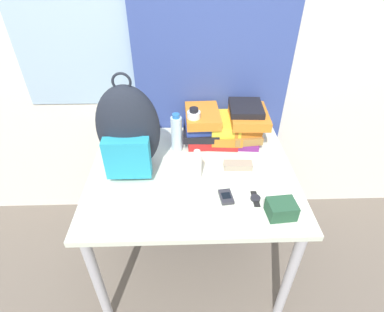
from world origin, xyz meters
TOP-DOWN VIEW (x-y plane):
  - wall_back at (-0.00, 0.97)m, footprint 6.00×0.06m
  - curtain_blue at (0.13, 0.92)m, footprint 0.91×0.04m
  - desk at (0.00, 0.44)m, footprint 1.08×0.89m
  - backpack at (-0.31, 0.49)m, footprint 0.31×0.25m
  - book_stack_left at (0.07, 0.74)m, footprint 0.21×0.27m
  - book_stack_center at (0.21, 0.74)m, footprint 0.21×0.27m
  - book_stack_right at (0.32, 0.74)m, footprint 0.23×0.29m
  - water_bottle at (-0.08, 0.65)m, footprint 0.06×0.06m
  - sports_bottle at (0.02, 0.67)m, footprint 0.07×0.07m
  - sunscreen_bottle at (0.02, 0.40)m, footprint 0.05×0.05m
  - cell_phone at (0.16, 0.24)m, footprint 0.07×0.10m
  - sunglasses_case at (0.25, 0.46)m, footprint 0.15×0.06m
  - camera_pouch at (0.39, 0.13)m, footprint 0.13×0.11m
  - wristwatch at (0.29, 0.23)m, footprint 0.05×0.10m

SIDE VIEW (x-z plane):
  - desk at x=0.00m, z-range 0.28..1.03m
  - wristwatch at x=0.29m, z-range 0.74..0.76m
  - cell_phone at x=0.16m, z-range 0.75..0.76m
  - sunglasses_case at x=0.25m, z-range 0.75..0.78m
  - camera_pouch at x=0.39m, z-range 0.75..0.82m
  - book_stack_center at x=0.21m, z-range 0.75..0.89m
  - sunscreen_bottle at x=0.02m, z-range 0.74..0.91m
  - book_stack_left at x=0.07m, z-range 0.75..0.94m
  - water_bottle at x=-0.08m, z-range 0.74..0.97m
  - book_stack_right at x=0.32m, z-range 0.75..0.98m
  - sports_bottle at x=0.02m, z-range 0.74..0.99m
  - backpack at x=-0.31m, z-range 0.71..1.23m
  - curtain_blue at x=0.13m, z-range 0.00..2.50m
  - wall_back at x=0.00m, z-range 0.00..2.50m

